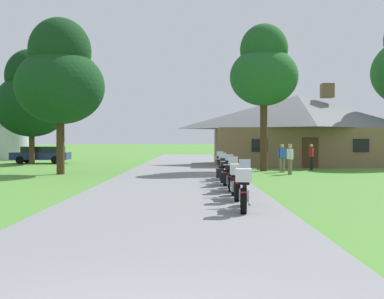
# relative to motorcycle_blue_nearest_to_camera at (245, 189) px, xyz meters

# --- Properties ---
(ground_plane) EXTENTS (500.00, 500.00, 0.00)m
(ground_plane) POSITION_rel_motorcycle_blue_nearest_to_camera_xyz_m (-2.03, 11.74, -0.62)
(ground_plane) COLOR #4C8433
(asphalt_driveway) EXTENTS (6.40, 80.00, 0.06)m
(asphalt_driveway) POSITION_rel_motorcycle_blue_nearest_to_camera_xyz_m (-2.03, 9.74, -0.59)
(asphalt_driveway) COLOR slate
(asphalt_driveway) RESTS_ON ground
(motorcycle_blue_nearest_to_camera) EXTENTS (0.74, 2.08, 1.30)m
(motorcycle_blue_nearest_to_camera) POSITION_rel_motorcycle_blue_nearest_to_camera_xyz_m (0.00, 0.00, 0.00)
(motorcycle_blue_nearest_to_camera) COLOR black
(motorcycle_blue_nearest_to_camera) RESTS_ON asphalt_driveway
(motorcycle_orange_second_in_row) EXTENTS (0.66, 2.08, 1.30)m
(motorcycle_orange_second_in_row) POSITION_rel_motorcycle_blue_nearest_to_camera_xyz_m (-0.00, 2.40, 0.00)
(motorcycle_orange_second_in_row) COLOR black
(motorcycle_orange_second_in_row) RESTS_ON asphalt_driveway
(motorcycle_blue_third_in_row) EXTENTS (0.76, 2.08, 1.30)m
(motorcycle_blue_third_in_row) POSITION_rel_motorcycle_blue_nearest_to_camera_xyz_m (0.03, 4.79, -0.01)
(motorcycle_blue_third_in_row) COLOR black
(motorcycle_blue_third_in_row) RESTS_ON asphalt_driveway
(motorcycle_yellow_fourth_in_row) EXTENTS (0.72, 2.08, 1.30)m
(motorcycle_yellow_fourth_in_row) POSITION_rel_motorcycle_blue_nearest_to_camera_xyz_m (-0.02, 7.17, -0.01)
(motorcycle_yellow_fourth_in_row) COLOR black
(motorcycle_yellow_fourth_in_row) RESTS_ON asphalt_driveway
(motorcycle_red_farthest_in_row) EXTENTS (0.66, 2.08, 1.30)m
(motorcycle_red_farthest_in_row) POSITION_rel_motorcycle_blue_nearest_to_camera_xyz_m (-0.01, 9.71, 0.00)
(motorcycle_red_farthest_in_row) COLOR black
(motorcycle_red_farthest_in_row) RESTS_ON asphalt_driveway
(stone_lodge) EXTENTS (13.31, 8.13, 6.30)m
(stone_lodge) POSITION_rel_motorcycle_blue_nearest_to_camera_xyz_m (6.84, 24.04, 2.16)
(stone_lodge) COLOR brown
(stone_lodge) RESTS_ON ground
(bystander_red_shirt_near_lodge) EXTENTS (0.37, 0.49, 1.67)m
(bystander_red_shirt_near_lodge) POSITION_rel_motorcycle_blue_nearest_to_camera_xyz_m (6.26, 17.66, 0.31)
(bystander_red_shirt_near_lodge) COLOR black
(bystander_red_shirt_near_lodge) RESTS_ON ground
(bystander_blue_shirt_beside_signpost) EXTENTS (0.54, 0.28, 1.67)m
(bystander_blue_shirt_beside_signpost) POSITION_rel_motorcycle_blue_nearest_to_camera_xyz_m (3.99, 15.58, 0.31)
(bystander_blue_shirt_beside_signpost) COLOR #75664C
(bystander_blue_shirt_beside_signpost) RESTS_ON ground
(bystander_white_shirt_by_tree) EXTENTS (0.30, 0.54, 1.69)m
(bystander_white_shirt_by_tree) POSITION_rel_motorcycle_blue_nearest_to_camera_xyz_m (4.09, 13.77, 0.33)
(bystander_white_shirt_by_tree) COLOR #75664C
(bystander_white_shirt_by_tree) RESTS_ON ground
(tree_by_lodge_front) EXTENTS (4.19, 4.19, 9.06)m
(tree_by_lodge_front) POSITION_rel_motorcycle_blue_nearest_to_camera_xyz_m (3.07, 16.72, 5.66)
(tree_by_lodge_front) COLOR #422D19
(tree_by_lodge_front) RESTS_ON ground
(tree_left_near) EXTENTS (4.93, 4.93, 8.71)m
(tree_left_near) POSITION_rel_motorcycle_blue_nearest_to_camera_xyz_m (-8.71, 13.96, 4.85)
(tree_left_near) COLOR #422D19
(tree_left_near) RESTS_ON ground
(tree_left_far) EXTENTS (5.78, 5.78, 9.13)m
(tree_left_far) POSITION_rel_motorcycle_blue_nearest_to_camera_xyz_m (-14.12, 25.04, 4.72)
(tree_left_far) COLOR #422D19
(tree_left_far) RESTS_ON ground
(metal_silo_distant) EXTENTS (3.49, 3.49, 7.41)m
(metal_silo_distant) POSITION_rel_motorcycle_blue_nearest_to_camera_xyz_m (-19.05, 33.53, 3.09)
(metal_silo_distant) COLOR #B2B7BC
(metal_silo_distant) RESTS_ON ground
(parked_navy_suv_far_left) EXTENTS (4.62, 1.95, 1.40)m
(parked_navy_suv_far_left) POSITION_rel_motorcycle_blue_nearest_to_camera_xyz_m (-13.80, 26.46, 0.16)
(parked_navy_suv_far_left) COLOR navy
(parked_navy_suv_far_left) RESTS_ON ground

